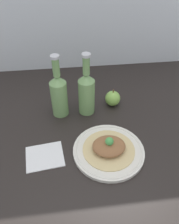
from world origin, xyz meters
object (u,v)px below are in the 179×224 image
plate (109,150)px  apple (113,98)px  plated_food (109,147)px  cider_bottle_left (59,94)px  cider_bottle_right (87,92)px

plate → apple: (7.56, 29.79, 2.83)cm
plate → plated_food: (0.00, 0.00, 2.33)cm
cider_bottle_left → cider_bottle_right: size_ratio=1.00×
cider_bottle_left → apple: size_ratio=3.34×
apple → cider_bottle_left: bearing=-172.1°
plate → cider_bottle_left: 33.62cm
plated_food → cider_bottle_left: 32.97cm
plated_food → cider_bottle_right: bearing=102.4°
plate → cider_bottle_left: size_ratio=0.95×
plate → cider_bottle_left: (-18.26, 26.23, 10.43)cm
cider_bottle_left → cider_bottle_right: (12.47, 0.00, 0.00)cm
cider_bottle_left → apple: cider_bottle_left is taller
plate → plated_food: plated_food is taller
plated_food → apple: (7.56, 29.79, 0.51)cm
plate → cider_bottle_right: bearing=102.4°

